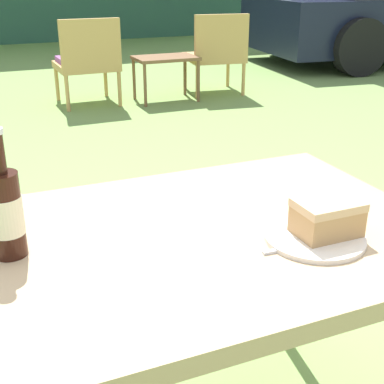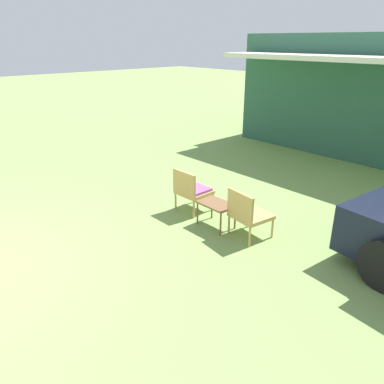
{
  "view_description": "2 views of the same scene",
  "coord_description": "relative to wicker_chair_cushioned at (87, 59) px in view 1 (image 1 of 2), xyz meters",
  "views": [
    {
      "loc": [
        -0.44,
        -0.93,
        1.2
      ],
      "look_at": [
        0.0,
        0.1,
        0.73
      ],
      "focal_mm": 50.0,
      "sensor_mm": 36.0,
      "label": 1
    },
    {
      "loc": [
        5.31,
        -0.09,
        2.94
      ],
      "look_at": [
        1.61,
        3.25,
        0.9
      ],
      "focal_mm": 35.0,
      "sensor_mm": 36.0,
      "label": 2
    }
  ],
  "objects": [
    {
      "name": "wicker_chair_plain",
      "position": [
        1.32,
        -0.02,
        0.01
      ],
      "size": [
        0.61,
        0.61,
        0.81
      ],
      "rotation": [
        0.0,
        0.0,
        3.01
      ],
      "color": "tan",
      "rests_on": "ground_plane"
    },
    {
      "name": "wicker_chair_cushioned",
      "position": [
        0.0,
        0.0,
        0.0
      ],
      "size": [
        0.56,
        0.55,
        0.81
      ],
      "rotation": [
        0.0,
        0.0,
        3.16
      ],
      "color": "tan",
      "rests_on": "ground_plane"
    },
    {
      "name": "cake_on_plate",
      "position": [
        -0.45,
        -4.24,
        0.28
      ],
      "size": [
        0.21,
        0.21,
        0.08
      ],
      "color": "silver",
      "rests_on": "patio_table"
    },
    {
      "name": "patio_table",
      "position": [
        -0.64,
        -4.11,
        0.19
      ],
      "size": [
        0.99,
        0.72,
        0.68
      ],
      "color": "tan",
      "rests_on": "ground_plane"
    },
    {
      "name": "cola_bottle_near",
      "position": [
        -1.05,
        -4.06,
        0.34
      ],
      "size": [
        0.07,
        0.07,
        0.26
      ],
      "color": "black",
      "rests_on": "patio_table"
    },
    {
      "name": "fork",
      "position": [
        -0.5,
        -4.26,
        0.25
      ],
      "size": [
        0.18,
        0.02,
        0.01
      ],
      "color": "silver",
      "rests_on": "patio_table"
    },
    {
      "name": "garden_side_table",
      "position": [
        0.74,
        -0.11,
        -0.05
      ],
      "size": [
        0.59,
        0.4,
        0.43
      ],
      "color": "brown",
      "rests_on": "ground_plane"
    }
  ]
}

